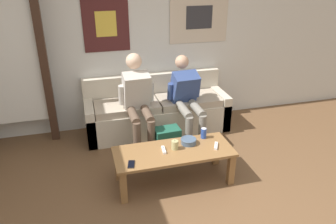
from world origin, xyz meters
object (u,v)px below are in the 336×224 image
(backpack, at_px, (167,142))
(pillar_candle, at_px, (175,145))
(game_controller_near_left, at_px, (164,150))
(cell_phone, at_px, (131,164))
(drink_can_blue, at_px, (204,133))
(couch, at_px, (157,112))
(coffee_table, at_px, (174,156))
(game_controller_near_right, at_px, (216,146))
(person_seated_teen, at_px, (187,97))
(person_seated_adult, at_px, (138,99))
(ceramic_bowl, at_px, (189,141))

(backpack, bearing_deg, pillar_candle, -96.87)
(game_controller_near_left, height_order, cell_phone, game_controller_near_left)
(backpack, height_order, cell_phone, cell_phone)
(pillar_candle, height_order, drink_can_blue, drink_can_blue)
(pillar_candle, distance_m, game_controller_near_left, 0.13)
(couch, distance_m, coffee_table, 1.28)
(game_controller_near_left, height_order, game_controller_near_right, same)
(backpack, xyz_separation_m, pillar_candle, (-0.07, -0.55, 0.28))
(couch, bearing_deg, person_seated_teen, -45.96)
(coffee_table, bearing_deg, game_controller_near_right, -5.86)
(drink_can_blue, relative_size, cell_phone, 0.84)
(person_seated_adult, bearing_deg, cell_phone, -104.51)
(pillar_candle, distance_m, cell_phone, 0.55)
(couch, relative_size, game_controller_near_left, 13.87)
(person_seated_adult, bearing_deg, drink_can_blue, -50.00)
(person_seated_teen, xyz_separation_m, game_controller_near_left, (-0.56, -0.91, -0.20))
(backpack, distance_m, game_controller_near_left, 0.64)
(coffee_table, bearing_deg, backpack, 81.77)
(coffee_table, height_order, game_controller_near_right, game_controller_near_right)
(cell_phone, bearing_deg, person_seated_adult, 75.49)
(coffee_table, height_order, pillar_candle, pillar_candle)
(person_seated_adult, bearing_deg, coffee_table, -76.78)
(couch, distance_m, pillar_candle, 1.26)
(couch, distance_m, backpack, 0.70)
(coffee_table, xyz_separation_m, ceramic_bowl, (0.20, 0.10, 0.10))
(drink_can_blue, bearing_deg, game_controller_near_left, -163.24)
(person_seated_adult, xyz_separation_m, game_controller_near_right, (0.69, -0.98, -0.25))
(game_controller_near_left, distance_m, cell_phone, 0.42)
(coffee_table, xyz_separation_m, backpack, (0.08, 0.58, -0.16))
(cell_phone, bearing_deg, ceramic_bowl, 19.61)
(game_controller_near_right, xyz_separation_m, cell_phone, (-0.97, -0.10, -0.01))
(person_seated_teen, bearing_deg, game_controller_near_right, -88.72)
(ceramic_bowl, height_order, game_controller_near_left, ceramic_bowl)
(drink_can_blue, bearing_deg, cell_phone, -160.16)
(couch, height_order, backpack, couch)
(drink_can_blue, relative_size, game_controller_near_right, 0.86)
(couch, relative_size, person_seated_adult, 1.67)
(game_controller_near_left, bearing_deg, backpack, 70.76)
(couch, bearing_deg, backpack, -92.53)
(couch, height_order, pillar_candle, couch)
(coffee_table, height_order, backpack, coffee_table)
(couch, relative_size, cell_phone, 13.76)
(game_controller_near_right, bearing_deg, backpack, 121.69)
(person_seated_teen, height_order, pillar_candle, person_seated_teen)
(coffee_table, xyz_separation_m, game_controller_near_left, (-0.11, 0.02, 0.08))
(game_controller_near_right, bearing_deg, coffee_table, 174.14)
(person_seated_teen, bearing_deg, coffee_table, -115.94)
(person_seated_teen, distance_m, cell_phone, 1.45)
(game_controller_near_left, bearing_deg, cell_phone, -156.17)
(backpack, relative_size, game_controller_near_left, 2.46)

